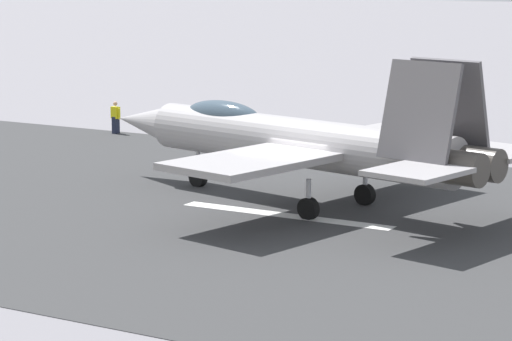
% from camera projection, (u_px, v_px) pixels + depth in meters
% --- Properties ---
extents(ground_plane, '(400.00, 400.00, 0.00)m').
position_uv_depth(ground_plane, '(286.00, 216.00, 40.02)').
color(ground_plane, slate).
extents(runway_strip, '(240.00, 26.00, 0.02)m').
position_uv_depth(runway_strip, '(287.00, 216.00, 40.01)').
color(runway_strip, '#373738').
rests_on(runway_strip, ground).
extents(fighter_jet, '(18.09, 13.24, 5.55)m').
position_uv_depth(fighter_jet, '(299.00, 140.00, 41.37)').
color(fighter_jet, '#9D999B').
rests_on(fighter_jet, ground).
extents(crew_person, '(0.68, 0.38, 1.65)m').
position_uv_depth(crew_person, '(116.00, 118.00, 58.61)').
color(crew_person, '#1E2338').
rests_on(crew_person, ground).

